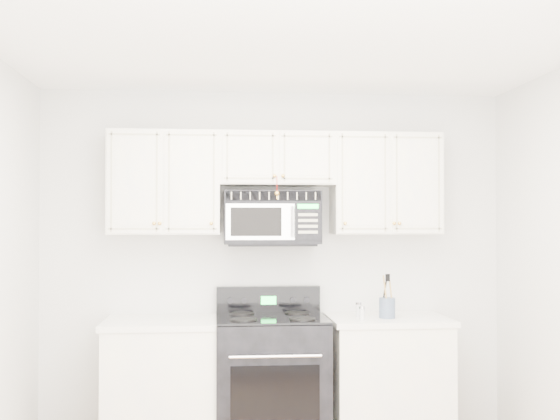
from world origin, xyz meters
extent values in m
cube|color=white|center=(0.00, 0.00, 2.60)|extent=(3.50, 3.50, 0.01)
cube|color=silver|center=(0.00, 1.75, 1.30)|extent=(3.50, 0.01, 2.60)
cube|color=silver|center=(0.00, -1.75, 1.30)|extent=(3.50, 0.01, 2.60)
cube|color=silver|center=(-0.80, 1.44, 0.44)|extent=(0.82, 0.63, 0.88)
cube|color=white|center=(-0.80, 1.44, 0.90)|extent=(0.86, 0.65, 0.04)
cube|color=silver|center=(0.80, 1.44, 0.44)|extent=(0.82, 0.63, 0.88)
cube|color=white|center=(0.80, 1.44, 0.90)|extent=(0.86, 0.65, 0.04)
cube|color=black|center=(-0.05, 1.42, 0.46)|extent=(0.78, 0.67, 0.92)
cube|color=black|center=(-0.05, 1.08, 0.45)|extent=(0.60, 0.01, 0.41)
cylinder|color=silver|center=(-0.05, 1.05, 0.72)|extent=(0.62, 0.02, 0.02)
cube|color=black|center=(-0.05, 1.42, 0.93)|extent=(0.78, 0.67, 0.02)
cube|color=black|center=(-0.05, 1.71, 1.02)|extent=(0.78, 0.08, 0.21)
cube|color=#1FE043|center=(-0.05, 1.67, 1.02)|extent=(0.11, 0.00, 0.06)
cube|color=silver|center=(-0.82, 1.58, 1.90)|extent=(0.80, 0.33, 0.75)
cube|color=silver|center=(0.82, 1.58, 1.90)|extent=(0.80, 0.33, 0.75)
cube|color=silver|center=(0.00, 1.58, 2.08)|extent=(0.84, 0.33, 0.39)
sphere|color=gold|center=(-0.84, 1.40, 1.60)|extent=(0.03, 0.03, 0.03)
sphere|color=gold|center=(-0.48, 1.40, 1.60)|extent=(0.03, 0.03, 0.03)
sphere|color=gold|center=(0.48, 1.40, 1.60)|extent=(0.03, 0.03, 0.03)
sphere|color=gold|center=(0.84, 1.40, 1.60)|extent=(0.03, 0.03, 0.03)
sphere|color=gold|center=(-0.03, 1.40, 1.94)|extent=(0.03, 0.03, 0.03)
sphere|color=gold|center=(0.03, 1.40, 1.94)|extent=(0.03, 0.03, 0.03)
cylinder|color=#B90B04|center=(-0.01, 1.40, 1.88)|extent=(0.01, 0.00, 0.12)
sphere|color=gold|center=(-0.01, 1.40, 1.81)|extent=(0.04, 0.04, 0.04)
cube|color=black|center=(-0.04, 1.57, 1.64)|extent=(0.70, 0.35, 0.39)
cube|color=#B5AF94|center=(-0.04, 1.40, 1.80)|extent=(0.68, 0.01, 0.07)
cube|color=silver|center=(-0.13, 1.39, 1.61)|extent=(0.49, 0.01, 0.26)
cube|color=black|center=(-0.16, 1.39, 1.61)|extent=(0.36, 0.01, 0.20)
cube|color=black|center=(0.21, 1.39, 1.61)|extent=(0.19, 0.01, 0.26)
cube|color=#1FE043|center=(0.21, 1.39, 1.72)|extent=(0.15, 0.00, 0.03)
cylinder|color=silver|center=(0.10, 1.36, 1.61)|extent=(0.02, 0.02, 0.22)
cylinder|color=#40576F|center=(0.78, 1.37, 0.99)|extent=(0.12, 0.12, 0.15)
cylinder|color=#A47F43|center=(0.81, 1.37, 1.07)|extent=(0.01, 0.01, 0.25)
cylinder|color=black|center=(0.76, 1.40, 1.08)|extent=(0.01, 0.01, 0.27)
cylinder|color=#A47F43|center=(0.76, 1.34, 1.09)|extent=(0.01, 0.01, 0.29)
cylinder|color=#B9BABD|center=(0.58, 1.27, 0.96)|extent=(0.04, 0.04, 0.08)
cylinder|color=silver|center=(0.58, 1.27, 1.01)|extent=(0.04, 0.04, 0.02)
cylinder|color=#B9BABD|center=(0.59, 1.46, 0.96)|extent=(0.04, 0.04, 0.09)
cylinder|color=silver|center=(0.59, 1.46, 1.02)|extent=(0.04, 0.04, 0.02)
camera|label=1|loc=(-0.45, -3.58, 1.61)|focal=45.00mm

